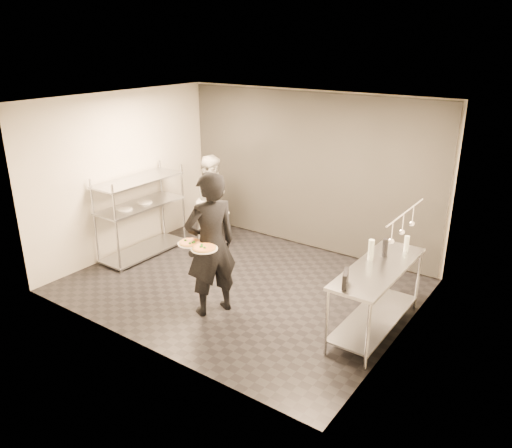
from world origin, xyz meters
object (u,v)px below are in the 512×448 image
Objects in this scene: chef at (213,200)px; bottle_clear at (406,244)px; waiter at (211,245)px; pos_monitor at (345,279)px; bottle_dark at (385,248)px; pizza_plate_near at (190,243)px; pass_rack at (141,212)px; prep_counter at (377,287)px; pizza_plate_far at (204,248)px; bottle_green at (371,250)px; salad_plate at (218,212)px.

chef is 7.38× the size of bottle_clear.
pos_monitor is at bearing 117.96° from waiter.
waiter is at bearing -149.28° from bottle_dark.
pizza_plate_near reaches higher than pos_monitor.
waiter is 0.28m from pizza_plate_near.
chef is at bearing 57.29° from pass_rack.
prep_counter is at bearing 60.94° from pos_monitor.
pizza_plate_far is at bearing -157.43° from chef.
pizza_plate_far reaches higher than prep_counter.
bottle_green is at bearing 141.93° from waiter.
salad_plate is (-0.11, 0.31, 0.36)m from waiter.
chef reaches higher than bottle_clear.
pizza_plate_far is (2.41, -1.10, 0.31)m from pass_rack.
pizza_plate_far reaches higher than pizza_plate_near.
pizza_plate_far is at bearing -8.55° from pizza_plate_near.
bottle_green is (1.97, 0.67, -0.31)m from salad_plate.
bottle_green reaches higher than bottle_dark.
waiter is 6.00× the size of pizza_plate_near.
pos_monitor is at bearing -93.08° from bottle_dark.
prep_counter is at bearing 29.94° from pizza_plate_far.
salad_plate is at bearing 84.35° from pizza_plate_near.
prep_counter is 0.83m from pos_monitor.
prep_counter is 0.54m from bottle_dark.
pos_monitor is (1.80, 0.39, -0.07)m from pizza_plate_far.
chef reaches higher than prep_counter.
pizza_plate_near reaches higher than prep_counter.
chef is 3.77m from bottle_clear.
waiter is 7.90× the size of pos_monitor.
pizza_plate_near is 0.28m from pizza_plate_far.
waiter is 7.35× the size of bottle_green.
salad_plate is at bearing -135.91° from waiter.
bottle_green reaches higher than pizza_plate_far.
bottle_clear is (0.11, 0.65, 0.41)m from prep_counter.
pos_monitor is (2.03, -0.19, -0.35)m from salad_plate.
prep_counter is at bearing 25.79° from pizza_plate_near.
pizza_plate_far is 1.42× the size of bottle_dark.
pass_rack is 2.45m from waiter.
bottle_green is (3.45, -0.97, 0.23)m from chef.
pizza_plate_far is at bearing 172.49° from pos_monitor.
bottle_dark is (4.27, 0.34, 0.27)m from pass_rack.
pizza_plate_near is (1.42, -2.16, 0.24)m from chef.
bottle_green is (-0.05, 0.85, 0.05)m from pos_monitor.
chef is at bearing 164.33° from bottle_green.
pos_monitor is 1.39m from bottle_clear.
prep_counter is at bearing -99.84° from bottle_clear.
waiter is 2.30m from bottle_dark.
pass_rack is at bearing -85.69° from waiter.
bottle_clear is at bearing 60.76° from pos_monitor.
pos_monitor is 0.86m from bottle_green.
pos_monitor is (-0.12, -0.72, 0.39)m from prep_counter.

